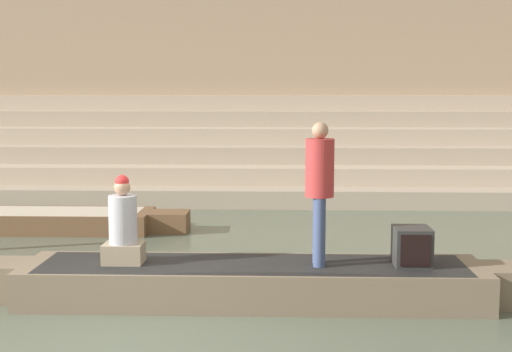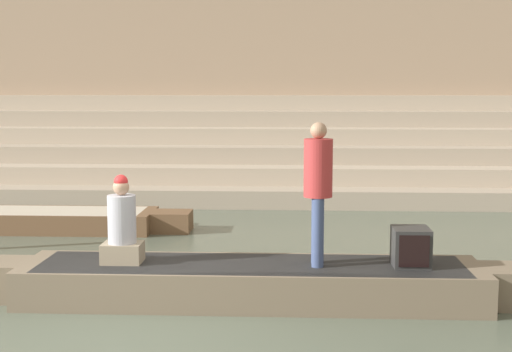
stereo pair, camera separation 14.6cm
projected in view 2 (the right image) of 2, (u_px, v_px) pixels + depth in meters
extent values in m
plane|color=#566051|center=(113.00, 327.00, 7.53)|extent=(120.00, 120.00, 0.00)
cube|color=tan|center=(213.00, 185.00, 17.18)|extent=(36.00, 4.70, 0.39)
cube|color=#B2A28D|center=(215.00, 167.00, 17.52)|extent=(36.00, 3.92, 0.39)
cube|color=tan|center=(217.00, 150.00, 17.86)|extent=(36.00, 3.13, 0.39)
cube|color=#B2A28D|center=(218.00, 134.00, 18.20)|extent=(36.00, 2.35, 0.39)
cube|color=tan|center=(220.00, 118.00, 18.54)|extent=(36.00, 1.57, 0.39)
cube|color=#B2A28D|center=(221.00, 103.00, 18.88)|extent=(36.00, 0.78, 0.39)
cube|color=tan|center=(224.00, 49.00, 19.69)|extent=(34.20, 1.20, 7.20)
cube|color=brown|center=(223.00, 170.00, 19.48)|extent=(34.20, 0.12, 0.60)
cube|color=#756651|center=(251.00, 283.00, 8.43)|extent=(5.44, 1.18, 0.45)
cube|color=#2D2D2D|center=(251.00, 266.00, 8.41)|extent=(5.00, 1.08, 0.05)
cylinder|color=olive|center=(191.00, 258.00, 9.14)|extent=(2.62, 0.04, 0.04)
cylinder|color=#3D4C75|center=(317.00, 229.00, 8.40)|extent=(0.14, 0.14, 0.81)
cylinder|color=#3D4C75|center=(318.00, 233.00, 8.22)|extent=(0.14, 0.14, 0.81)
cylinder|color=#B23333|center=(318.00, 168.00, 8.22)|extent=(0.33, 0.33, 0.67)
sphere|color=tan|center=(319.00, 131.00, 8.17)|extent=(0.19, 0.19, 0.19)
cube|color=gray|center=(123.00, 253.00, 8.47)|extent=(0.47, 0.37, 0.24)
cylinder|color=#B2B2BC|center=(122.00, 219.00, 8.42)|extent=(0.33, 0.33, 0.57)
sphere|color=tan|center=(121.00, 187.00, 8.37)|extent=(0.19, 0.19, 0.19)
sphere|color=red|center=(121.00, 182.00, 8.36)|extent=(0.16, 0.16, 0.16)
cube|color=#2D2D2D|center=(411.00, 247.00, 8.30)|extent=(0.42, 0.46, 0.45)
cube|color=black|center=(414.00, 251.00, 8.07)|extent=(0.34, 0.02, 0.37)
cube|color=brown|center=(19.00, 220.00, 12.72)|extent=(4.83, 1.13, 0.35)
cube|color=beige|center=(19.00, 212.00, 12.70)|extent=(4.44, 1.03, 0.05)
cube|color=brown|center=(172.00, 221.00, 12.59)|extent=(0.68, 0.62, 0.35)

